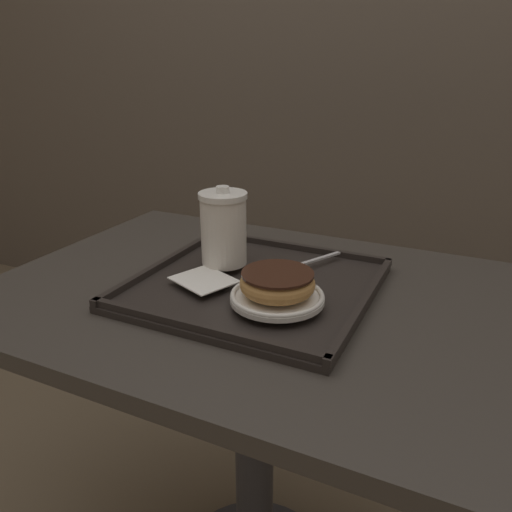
{
  "coord_description": "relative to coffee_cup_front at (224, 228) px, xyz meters",
  "views": [
    {
      "loc": [
        0.35,
        -0.73,
        1.12
      ],
      "look_at": [
        0.0,
        0.0,
        0.8
      ],
      "focal_mm": 35.0,
      "sensor_mm": 36.0,
      "label": 1
    }
  ],
  "objects": [
    {
      "name": "serving_tray",
      "position": [
        0.08,
        -0.03,
        -0.09
      ],
      "size": [
        0.41,
        0.39,
        0.02
      ],
      "color": "#282321",
      "rests_on": "cafe_table"
    },
    {
      "name": "wall_behind",
      "position": [
        0.08,
        1.06,
        0.37
      ],
      "size": [
        8.0,
        0.05,
        2.4
      ],
      "color": "brown",
      "rests_on": "ground_plane"
    },
    {
      "name": "coffee_cup_front",
      "position": [
        0.0,
        0.0,
        0.0
      ],
      "size": [
        0.09,
        0.09,
        0.15
      ],
      "color": "white",
      "rests_on": "serving_tray"
    },
    {
      "name": "spoon",
      "position": [
        0.13,
        0.04,
        -0.07
      ],
      "size": [
        0.08,
        0.14,
        0.01
      ],
      "rotation": [
        0.0,
        0.0,
        4.24
      ],
      "color": "silver",
      "rests_on": "serving_tray"
    },
    {
      "name": "cafe_table",
      "position": [
        0.08,
        -0.04,
        -0.26
      ],
      "size": [
        0.95,
        0.68,
        0.73
      ],
      "color": "#38332D",
      "rests_on": "ground_plane"
    },
    {
      "name": "plate_with_chocolate_donut",
      "position": [
        0.15,
        -0.1,
        -0.06
      ],
      "size": [
        0.15,
        0.15,
        0.01
      ],
      "color": "white",
      "rests_on": "serving_tray"
    },
    {
      "name": "napkin_paper",
      "position": [
        0.01,
        -0.09,
        -0.07
      ],
      "size": [
        0.13,
        0.12,
        0.0
      ],
      "rotation": [
        0.0,
        0.0,
        -0.38
      ],
      "color": "white",
      "rests_on": "serving_tray"
    },
    {
      "name": "donut_chocolate_glazed",
      "position": [
        0.15,
        -0.1,
        -0.04
      ],
      "size": [
        0.12,
        0.12,
        0.04
      ],
      "color": "tan",
      "rests_on": "plate_with_chocolate_donut"
    }
  ]
}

